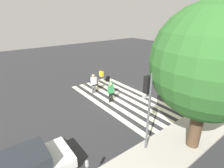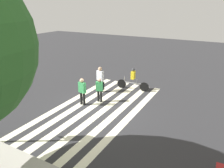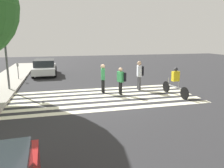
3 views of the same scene
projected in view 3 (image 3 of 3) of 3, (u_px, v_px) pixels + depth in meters
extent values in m
plane|color=#2D2D30|center=(106.00, 97.00, 12.03)|extent=(60.00, 60.00, 0.00)
cube|color=#F2EDCC|center=(116.00, 109.00, 10.05)|extent=(0.43, 10.00, 0.01)
cube|color=#F2EDCC|center=(111.00, 104.00, 10.84)|extent=(0.43, 10.00, 0.01)
cube|color=#F2EDCC|center=(107.00, 99.00, 11.63)|extent=(0.43, 10.00, 0.01)
cube|color=#F2EDCC|center=(104.00, 95.00, 12.42)|extent=(0.43, 10.00, 0.01)
cube|color=#F2EDCC|center=(101.00, 92.00, 13.22)|extent=(0.43, 10.00, 0.01)
cube|color=#F2EDCC|center=(99.00, 89.00, 14.01)|extent=(0.43, 10.00, 0.01)
cylinder|color=#515456|center=(6.00, 56.00, 13.07)|extent=(0.12, 0.12, 4.32)
cube|color=black|center=(7.00, 30.00, 12.81)|extent=(0.32, 0.26, 0.84)
cube|color=silver|center=(8.00, 40.00, 12.93)|extent=(0.60, 0.02, 0.16)
sphere|color=#590F0F|center=(10.00, 26.00, 12.80)|extent=(0.15, 0.15, 0.15)
sphere|color=#59470F|center=(10.00, 30.00, 12.85)|extent=(0.15, 0.15, 0.15)
sphere|color=#26D83F|center=(11.00, 34.00, 12.89)|extent=(0.15, 0.15, 0.15)
cylinder|color=#515456|center=(18.00, 74.00, 16.73)|extent=(0.06, 0.06, 1.11)
cylinder|color=gray|center=(17.00, 65.00, 16.60)|extent=(0.15, 0.15, 0.22)
sphere|color=gray|center=(17.00, 63.00, 16.57)|extent=(0.14, 0.14, 0.14)
cylinder|color=black|center=(103.00, 86.00, 12.92)|extent=(0.15, 0.15, 0.81)
cylinder|color=black|center=(103.00, 86.00, 13.12)|extent=(0.15, 0.15, 0.81)
cube|color=#338C4C|center=(103.00, 74.00, 12.87)|extent=(0.50, 0.29, 0.64)
sphere|color=tan|center=(103.00, 66.00, 12.78)|extent=(0.25, 0.25, 0.25)
cylinder|color=black|center=(121.00, 89.00, 12.50)|extent=(0.14, 0.14, 0.75)
cylinder|color=black|center=(120.00, 88.00, 12.69)|extent=(0.14, 0.14, 0.75)
cube|color=#338C4C|center=(121.00, 77.00, 12.46)|extent=(0.48, 0.33, 0.59)
sphere|color=tan|center=(121.00, 70.00, 12.37)|extent=(0.23, 0.23, 0.23)
cube|color=black|center=(124.00, 77.00, 12.44)|extent=(0.36, 0.26, 0.50)
cylinder|color=#4C4C51|center=(140.00, 83.00, 13.64)|extent=(0.16, 0.16, 0.86)
cylinder|color=#4C4C51|center=(138.00, 83.00, 13.85)|extent=(0.16, 0.16, 0.86)
cube|color=silver|center=(139.00, 71.00, 13.59)|extent=(0.54, 0.33, 0.68)
sphere|color=tan|center=(139.00, 63.00, 13.49)|extent=(0.27, 0.27, 0.27)
cube|color=black|center=(142.00, 71.00, 13.67)|extent=(0.41, 0.25, 0.57)
cylinder|color=black|center=(166.00, 87.00, 13.15)|extent=(0.67, 0.11, 0.67)
cylinder|color=black|center=(185.00, 93.00, 11.57)|extent=(0.67, 0.11, 0.67)
cube|color=#B2B2B7|center=(175.00, 87.00, 12.32)|extent=(1.45, 0.18, 0.04)
cylinder|color=#B2B2B7|center=(178.00, 85.00, 12.02)|extent=(0.03, 0.03, 0.32)
cylinder|color=#B2B2B7|center=(169.00, 81.00, 12.88)|extent=(0.03, 0.03, 0.40)
cube|color=yellow|center=(176.00, 76.00, 12.20)|extent=(0.28, 0.42, 0.55)
sphere|color=#333338|center=(176.00, 69.00, 12.12)|extent=(0.22, 0.22, 0.22)
cube|color=silver|center=(45.00, 69.00, 19.32)|extent=(4.53, 1.88, 0.55)
cube|color=#23282D|center=(44.00, 63.00, 19.20)|extent=(2.50, 1.71, 0.56)
cylinder|color=black|center=(36.00, 70.00, 20.48)|extent=(0.64, 0.21, 0.64)
cylinder|color=black|center=(55.00, 69.00, 20.90)|extent=(0.64, 0.21, 0.64)
cylinder|color=black|center=(33.00, 74.00, 17.83)|extent=(0.64, 0.21, 0.64)
cylinder|color=black|center=(55.00, 73.00, 18.24)|extent=(0.64, 0.21, 0.64)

